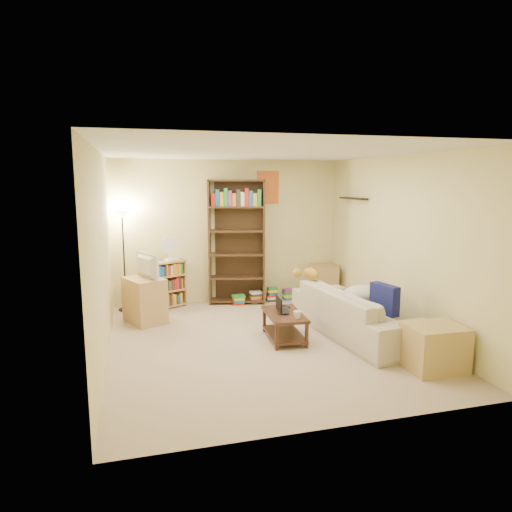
% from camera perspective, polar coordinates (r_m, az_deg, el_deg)
% --- Properties ---
extents(room, '(4.50, 4.54, 2.52)m').
position_cam_1_polar(room, '(5.90, 0.98, 4.35)').
color(room, '#C4A993').
rests_on(room, ground).
extents(sofa, '(2.44, 1.39, 0.65)m').
position_cam_1_polar(sofa, '(6.56, 12.32, -6.87)').
color(sofa, '#B8B098').
rests_on(sofa, ground).
extents(navy_pillow, '(0.22, 0.45, 0.39)m').
position_cam_1_polar(navy_pillow, '(6.17, 15.76, -5.20)').
color(navy_pillow, '#131856').
rests_on(navy_pillow, sofa).
extents(cream_blanket, '(0.60, 0.43, 0.26)m').
position_cam_1_polar(cream_blanket, '(6.64, 13.29, -4.65)').
color(cream_blanket, beige).
rests_on(cream_blanket, sofa).
extents(tabby_cat, '(0.52, 0.23, 0.18)m').
position_cam_1_polar(tabby_cat, '(7.03, 6.57, -2.15)').
color(tabby_cat, '#C08528').
rests_on(tabby_cat, sofa).
extents(coffee_table, '(0.52, 0.87, 0.37)m').
position_cam_1_polar(coffee_table, '(6.26, 3.57, -8.36)').
color(coffee_table, '#46231B').
rests_on(coffee_table, ground).
extents(laptop, '(0.47, 0.42, 0.03)m').
position_cam_1_polar(laptop, '(6.28, 3.96, -6.85)').
color(laptop, black).
rests_on(laptop, coffee_table).
extents(laptop_screen, '(0.03, 0.28, 0.19)m').
position_cam_1_polar(laptop_screen, '(6.22, 2.88, -6.04)').
color(laptop_screen, white).
rests_on(laptop_screen, laptop).
extents(mug, '(0.16, 0.16, 0.10)m').
position_cam_1_polar(mug, '(5.99, 5.20, -7.32)').
color(mug, white).
rests_on(mug, coffee_table).
extents(tv_remote, '(0.08, 0.16, 0.02)m').
position_cam_1_polar(tv_remote, '(6.50, 3.76, -6.30)').
color(tv_remote, black).
rests_on(tv_remote, coffee_table).
extents(tv_stand, '(0.68, 0.77, 0.69)m').
position_cam_1_polar(tv_stand, '(7.17, -13.74, -5.40)').
color(tv_stand, tan).
rests_on(tv_stand, ground).
extents(television, '(0.71, 0.58, 0.37)m').
position_cam_1_polar(television, '(7.05, -13.90, -1.23)').
color(television, black).
rests_on(television, tv_stand).
extents(tall_bookshelf, '(1.02, 0.54, 2.16)m').
position_cam_1_polar(tall_bookshelf, '(7.92, -2.43, 2.14)').
color(tall_bookshelf, '#412A19').
rests_on(tall_bookshelf, ground).
extents(short_bookshelf, '(0.67, 0.48, 0.80)m').
position_cam_1_polar(short_bookshelf, '(7.90, -11.05, -3.50)').
color(short_bookshelf, tan).
rests_on(short_bookshelf, ground).
extents(desk_fan, '(0.28, 0.16, 0.42)m').
position_cam_1_polar(desk_fan, '(7.75, -10.85, 1.02)').
color(desk_fan, white).
rests_on(desk_fan, short_bookshelf).
extents(floor_lamp, '(0.28, 0.28, 1.68)m').
position_cam_1_polar(floor_lamp, '(7.74, -16.32, 3.04)').
color(floor_lamp, black).
rests_on(floor_lamp, ground).
extents(side_table, '(0.69, 0.69, 0.61)m').
position_cam_1_polar(side_table, '(8.51, 8.45, -3.17)').
color(side_table, tan).
rests_on(side_table, ground).
extents(end_cabinet, '(0.64, 0.54, 0.52)m').
position_cam_1_polar(end_cabinet, '(5.68, 21.39, -10.60)').
color(end_cabinet, '#DBBB6B').
rests_on(end_cabinet, ground).
extents(book_stacks, '(1.16, 0.29, 0.25)m').
position_cam_1_polar(book_stacks, '(8.17, 1.13, -5.03)').
color(book_stacks, red).
rests_on(book_stacks, ground).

